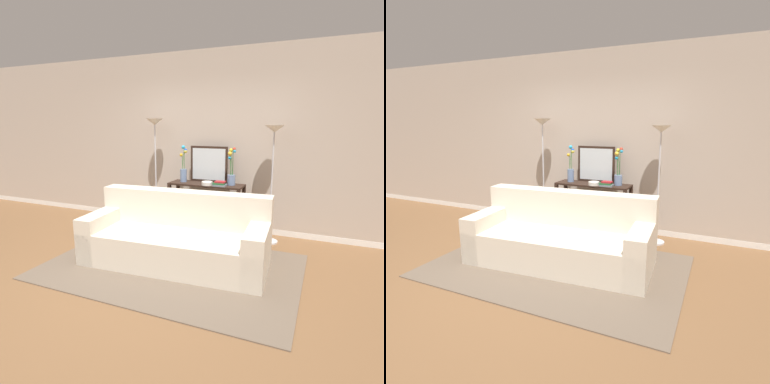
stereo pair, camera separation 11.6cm
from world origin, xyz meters
The scene contains 13 objects.
ground_plane centered at (0.00, 0.00, -0.01)m, with size 16.00×16.00×0.02m, color brown.
back_wall centered at (0.00, 2.15, 1.44)m, with size 12.00×0.15×2.89m.
area_rug centered at (0.26, 0.40, 0.01)m, with size 3.07×2.00×0.01m.
couch centered at (0.26, 0.56, 0.31)m, with size 2.35×1.09×0.88m.
console_table centered at (0.21, 1.75, 0.56)m, with size 1.19×0.38×0.82m.
floor_lamp_left centered at (-0.69, 1.73, 1.43)m, with size 0.28×0.28×1.82m.
floor_lamp_right centered at (1.22, 1.73, 1.36)m, with size 0.28×0.28×1.72m.
wall_mirror centered at (0.19, 1.90, 1.10)m, with size 0.62×0.02×0.57m.
vase_tall_flowers centered at (-0.19, 1.76, 1.01)m, with size 0.11×0.12×0.59m.
vase_short_flowers centered at (0.60, 1.78, 1.01)m, with size 0.12×0.13×0.58m.
fruit_bowl centered at (0.27, 1.63, 0.85)m, with size 0.17×0.17×0.06m.
book_stack centered at (0.47, 1.63, 0.85)m, with size 0.20×0.16×0.07m.
book_row_under_console centered at (-0.11, 1.75, 0.06)m, with size 0.33×0.18×0.13m.
Camera 2 is at (2.04, -2.85, 1.75)m, focal length 29.92 mm.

